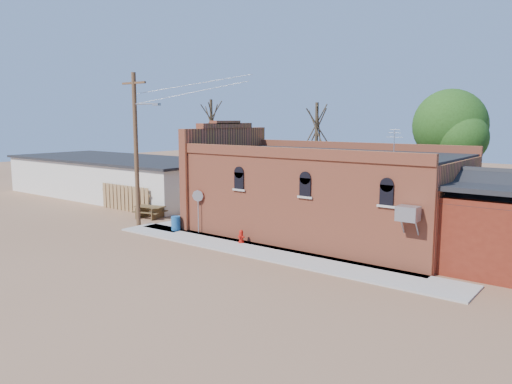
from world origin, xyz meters
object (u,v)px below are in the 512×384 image
Objects in this scene: utility_pole at (137,146)px; picnic_table at (150,210)px; fire_hydrant at (241,236)px; brick_bar at (318,194)px; stop_sign at (198,200)px; trash_barrel at (176,223)px.

picnic_table is (-1.36, 2.00, -4.26)m from utility_pole.
brick_bar is at bearing 58.21° from fire_hydrant.
utility_pole is 13.47× the size of fire_hydrant.
utility_pole is 5.22m from stop_sign.
brick_bar reaches higher than fire_hydrant.
brick_bar is at bearing 34.18° from stop_sign.
fire_hydrant is at bearing -25.77° from picnic_table.
trash_barrel is at bearing -37.25° from picnic_table.
picnic_table is at bearing 166.22° from stop_sign.
trash_barrel is 0.37× the size of picnic_table.
utility_pole is 4.12× the size of picnic_table.
picnic_table reaches higher than fire_hydrant.
stop_sign is 3.02× the size of trash_barrel.
trash_barrel is (-6.94, -3.99, -1.86)m from brick_bar.
stop_sign is (-3.27, 0.27, 1.52)m from fire_hydrant.
utility_pole is 4.90m from picnic_table.
stop_sign is at bearing -29.02° from picnic_table.
utility_pole is at bearing -156.31° from brick_bar.
picnic_table is (-5.70, 1.40, -1.42)m from stop_sign.
stop_sign reaches higher than fire_hydrant.
fire_hydrant is 3.62m from stop_sign.
utility_pole is at bearing -71.09° from picnic_table.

